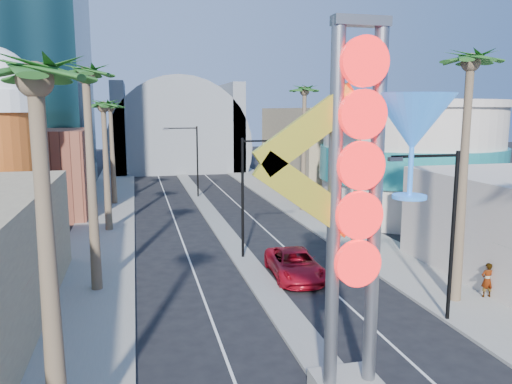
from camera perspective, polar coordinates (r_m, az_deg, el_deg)
name	(u,v)px	position (r m, az deg, el deg)	size (l,w,h in m)	color
sidewalk_west	(106,218)	(47.40, -16.75, -2.85)	(5.00, 100.00, 0.15)	gray
sidewalk_east	(304,208)	(50.01, 5.54, -1.87)	(5.00, 100.00, 0.15)	gray
median	(205,207)	(50.70, -5.80, -1.72)	(1.60, 84.00, 0.15)	gray
brick_filler_west	(33,173)	(50.51, -24.17, 1.97)	(10.00, 10.00, 8.00)	brown
filler_east	(320,148)	(63.68, 7.31, 4.99)	(10.00, 20.00, 10.00)	#957F60
turquoise_building	(410,159)	(48.34, 17.19, 3.57)	(16.60, 16.60, 10.60)	beige
canopy	(177,143)	(83.75, -9.06, 5.51)	(22.00, 16.00, 22.00)	slate
neon_sign	(380,189)	(16.31, 13.96, 0.36)	(6.53, 2.60, 12.55)	gray
streetlight_0	(251,186)	(32.51, -0.60, 0.69)	(3.79, 0.25, 8.00)	black
streetlight_1	(192,155)	(55.86, -7.28, 4.26)	(3.79, 0.25, 8.00)	black
streetlight_2	(444,221)	(24.03, 20.72, -3.14)	(3.45, 0.25, 8.00)	black
palm_0	(37,104)	(13.51, -23.79, 9.21)	(2.40, 2.40, 11.70)	brown
palm_1	(86,89)	(27.42, -18.81, 11.06)	(2.40, 2.40, 12.70)	brown
palm_2	(104,114)	(41.37, -17.02, 8.55)	(2.40, 2.40, 11.20)	brown
palm_3	(110,113)	(53.36, -16.30, 8.68)	(2.40, 2.40, 11.20)	brown
palm_5	(470,78)	(26.50, 23.23, 11.84)	(2.40, 2.40, 13.20)	brown
palm_6	(360,108)	(36.82, 11.76, 9.41)	(2.40, 2.40, 11.70)	brown
palm_7	(305,99)	(47.96, 5.57, 10.57)	(2.40, 2.40, 12.70)	brown
red_pickup	(295,264)	(29.71, 4.43, -8.24)	(2.70, 5.84, 1.62)	#B80E20
pedestrian_a	(487,280)	(28.88, 24.91, -9.10)	(0.67, 0.44, 1.83)	gray
pedestrian_b	(340,226)	(39.02, 9.58, -3.85)	(0.77, 0.60, 1.59)	gray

